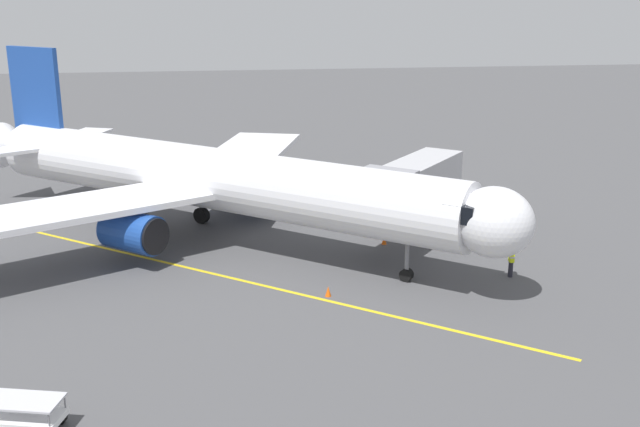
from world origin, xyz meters
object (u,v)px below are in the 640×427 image
jet_bridge (408,187)px  safety_cone_nose_right (328,291)px  baggage_cart_near_nose (26,415)px  safety_cone_wing_port (375,233)px  safety_cone_nose_left (384,240)px  safety_cone_wing_starboard (422,239)px  airplane (206,179)px  ground_crew_marshaller (511,262)px

jet_bridge → safety_cone_nose_right: size_ratio=18.20×
baggage_cart_near_nose → safety_cone_nose_right: size_ratio=5.24×
safety_cone_wing_port → safety_cone_nose_left: bearing=101.1°
safety_cone_nose_left → safety_cone_wing_starboard: (-2.40, 0.17, 0.00)m
jet_bridge → safety_cone_wing_port: 4.31m
airplane → jet_bridge: airplane is taller
safety_cone_nose_right → safety_cone_wing_starboard: 10.49m
airplane → ground_crew_marshaller: (-16.44, 9.08, -3.12)m
baggage_cart_near_nose → safety_cone_wing_starboard: (-19.90, -18.33, -0.38)m
ground_crew_marshaller → baggage_cart_near_nose: 26.02m
safety_cone_nose_right → safety_cone_wing_starboard: (-7.22, -7.60, 0.00)m
safety_cone_nose_right → jet_bridge: bearing=-130.1°
jet_bridge → safety_cone_wing_port: jet_bridge is taller
airplane → safety_cone_wing_port: (-10.55, 1.09, -3.73)m
safety_cone_nose_right → safety_cone_wing_starboard: same height
jet_bridge → baggage_cart_near_nose: 26.14m
safety_cone_wing_port → baggage_cart_near_nose: bearing=49.2°
jet_bridge → safety_cone_nose_right: 10.06m
baggage_cart_near_nose → safety_cone_nose_left: 25.47m
safety_cone_nose_left → safety_cone_nose_right: (4.82, 7.78, 0.00)m
baggage_cart_near_nose → jet_bridge: bearing=-136.3°
jet_bridge → baggage_cart_near_nose: size_ratio=3.48×
ground_crew_marshaller → safety_cone_wing_starboard: ground_crew_marshaller is taller
ground_crew_marshaller → airplane: bearing=-28.9°
safety_cone_nose_left → baggage_cart_near_nose: bearing=46.6°
jet_bridge → ground_crew_marshaller: (-4.34, 5.98, -2.88)m
airplane → safety_cone_wing_port: size_ratio=61.34×
airplane → ground_crew_marshaller: size_ratio=19.73×
ground_crew_marshaller → safety_cone_nose_right: (10.42, 1.24, -0.61)m
ground_crew_marshaller → safety_cone_nose_right: ground_crew_marshaller is taller
ground_crew_marshaller → safety_cone_wing_port: 9.94m
safety_cone_wing_port → safety_cone_nose_right: bearing=63.8°
jet_bridge → baggage_cart_near_nose: bearing=43.7°
airplane → safety_cone_nose_right: size_ratio=61.34×
jet_bridge → safety_cone_wing_starboard: bearing=-161.3°
ground_crew_marshaller → safety_cone_nose_right: bearing=6.8°
safety_cone_wing_port → safety_cone_wing_starboard: 3.14m
jet_bridge → safety_cone_wing_starboard: (-1.14, -0.38, -3.49)m
airplane → baggage_cart_near_nose: bearing=72.5°
jet_bridge → safety_cone_nose_left: 3.75m
ground_crew_marshaller → safety_cone_wing_starboard: size_ratio=3.11×
safety_cone_nose_left → safety_cone_nose_right: bearing=58.2°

